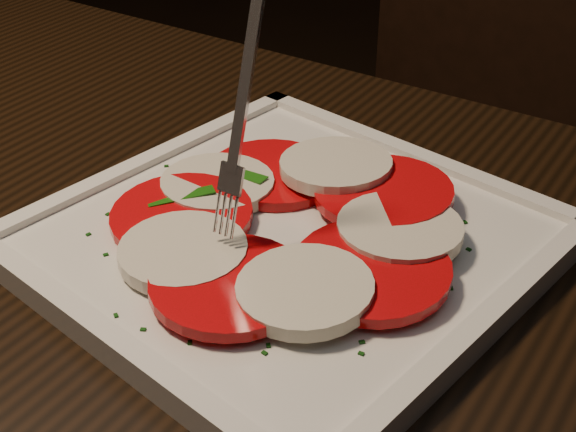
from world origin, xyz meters
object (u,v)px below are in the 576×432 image
(plate, at_px, (288,242))
(fork, at_px, (246,114))
(table, at_px, (121,379))
(chair, at_px, (462,119))

(plate, relative_size, fork, 2.09)
(table, relative_size, chair, 1.34)
(fork, bearing_deg, chair, 99.24)
(table, bearing_deg, chair, 88.77)
(plate, height_order, fork, fork)
(chair, height_order, fork, fork)
(table, distance_m, plate, 0.17)
(table, height_order, fork, fork)
(table, height_order, chair, chair)
(table, distance_m, chair, 0.79)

